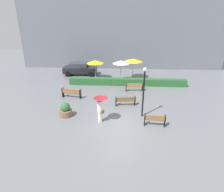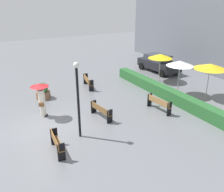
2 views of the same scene
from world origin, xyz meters
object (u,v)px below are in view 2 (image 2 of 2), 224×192
(bench_near_right, at_px, (57,142))
(planter_pot, at_px, (43,92))
(bench_far_left, at_px, (88,81))
(parked_car, at_px, (158,63))
(bench_mid_center, at_px, (101,110))
(patio_umbrella_yellow_far, at_px, (210,66))
(bench_back_row, at_px, (159,103))
(patio_umbrella_yellow, at_px, (160,56))
(pedestrian_with_umbrella, at_px, (41,95))
(patio_umbrella_white, at_px, (180,63))
(lamp_post, at_px, (78,93))

(bench_near_right, xyz_separation_m, planter_pot, (-6.61, 1.07, -0.03))
(bench_far_left, height_order, parked_car, parked_car)
(planter_pot, bearing_deg, bench_mid_center, 25.30)
(bench_near_right, xyz_separation_m, patio_umbrella_yellow_far, (-1.17, 10.98, 1.73))
(planter_pot, bearing_deg, patio_umbrella_yellow_far, 61.28)
(bench_back_row, bearing_deg, planter_pot, -133.96)
(bench_far_left, bearing_deg, bench_back_row, 19.49)
(bench_mid_center, bearing_deg, bench_near_right, -57.73)
(bench_near_right, distance_m, patio_umbrella_yellow, 11.93)
(bench_far_left, relative_size, pedestrian_with_umbrella, 0.92)
(pedestrian_with_umbrella, distance_m, parked_car, 12.51)
(patio_umbrella_yellow, bearing_deg, parked_car, 142.03)
(parked_car, bearing_deg, patio_umbrella_white, -25.89)
(bench_far_left, height_order, lamp_post, lamp_post)
(patio_umbrella_yellow, height_order, parked_car, patio_umbrella_yellow)
(bench_far_left, bearing_deg, patio_umbrella_yellow_far, 47.13)
(patio_umbrella_yellow_far, bearing_deg, patio_umbrella_white, -136.11)
(bench_mid_center, bearing_deg, bench_far_left, 164.27)
(bench_near_right, relative_size, bench_back_row, 0.84)
(parked_car, bearing_deg, bench_far_left, -84.07)
(bench_near_right, bearing_deg, pedestrian_with_umbrella, 174.83)
(bench_mid_center, distance_m, pedestrian_with_umbrella, 3.50)
(lamp_post, relative_size, patio_umbrella_white, 1.54)
(bench_near_right, xyz_separation_m, patio_umbrella_yellow, (-5.58, 10.42, 1.60))
(bench_near_right, xyz_separation_m, lamp_post, (-0.75, 1.41, 1.85))
(planter_pot, height_order, patio_umbrella_yellow, patio_umbrella_yellow)
(pedestrian_with_umbrella, distance_m, patio_umbrella_yellow, 10.25)
(bench_mid_center, bearing_deg, bench_back_row, 75.65)
(parked_car, bearing_deg, planter_pot, -83.65)
(pedestrian_with_umbrella, height_order, parked_car, pedestrian_with_umbrella)
(bench_back_row, distance_m, lamp_post, 5.65)
(pedestrian_with_umbrella, bearing_deg, parked_car, 108.72)
(bench_far_left, height_order, bench_near_right, bench_far_left)
(patio_umbrella_white, bearing_deg, bench_mid_center, -85.17)
(bench_near_right, distance_m, pedestrian_with_umbrella, 3.94)
(planter_pot, relative_size, lamp_post, 0.29)
(patio_umbrella_yellow_far, bearing_deg, patio_umbrella_yellow, -172.70)
(bench_far_left, bearing_deg, bench_mid_center, -15.73)
(patio_umbrella_yellow, bearing_deg, bench_back_row, -39.68)
(bench_back_row, distance_m, patio_umbrella_yellow_far, 4.58)
(planter_pot, height_order, lamp_post, lamp_post)
(bench_mid_center, relative_size, bench_near_right, 1.16)
(lamp_post, xyz_separation_m, patio_umbrella_yellow, (-4.83, 9.01, -0.24))
(bench_near_right, height_order, planter_pot, planter_pot)
(bench_mid_center, distance_m, lamp_post, 2.91)
(pedestrian_with_umbrella, relative_size, planter_pot, 1.83)
(patio_umbrella_yellow_far, bearing_deg, lamp_post, -87.47)
(bench_far_left, relative_size, bench_near_right, 1.24)
(patio_umbrella_white, bearing_deg, pedestrian_with_umbrella, -97.68)
(planter_pot, relative_size, patio_umbrella_white, 0.45)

